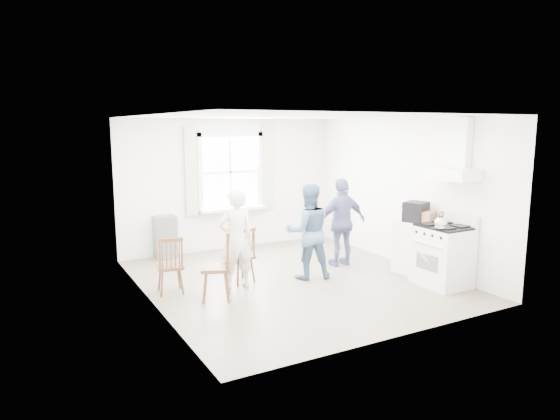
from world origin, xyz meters
The scene contains 16 objects.
room_shell centered at (0.00, 0.00, 1.30)m, with size 4.62×5.12×2.64m.
window_assembly centered at (0.00, 2.45, 1.46)m, with size 1.88×0.24×1.70m.
range_hood centered at (2.07, -1.35, 1.90)m, with size 0.45×0.76×0.94m.
shelf_unit centered at (-1.40, 2.33, 0.40)m, with size 0.40×0.30×0.80m, color slate.
gas_stove centered at (1.91, -1.35, 0.48)m, with size 0.68×0.76×1.12m.
kettle centered at (1.66, -1.51, 1.04)m, with size 0.19×0.19×0.26m.
low_cabinet centered at (1.98, -0.65, 0.45)m, with size 0.50×0.55×0.90m, color white.
stereo_stack centered at (1.95, -0.69, 1.06)m, with size 0.46×0.44×0.33m.
cardboard_box centered at (2.02, -0.88, 0.99)m, with size 0.29×0.21×0.19m, color #A16E4E.
windsor_chair_a centered at (-0.76, 0.21, 0.55)m, with size 0.46×0.45×0.90m.
windsor_chair_b centered at (-1.91, 0.24, 0.53)m, with size 0.42×0.41×0.88m.
windsor_chair_c centered at (-1.31, -0.29, 0.62)m, with size 0.55×0.56×1.01m.
person_left centered at (-0.95, 0.07, 0.77)m, with size 0.56×0.56×1.54m, color white.
person_mid centered at (0.28, -0.02, 0.78)m, with size 0.75×0.75×1.55m, color #496788.
person_right centered at (1.21, 0.33, 0.78)m, with size 0.91×0.91×1.56m, color navy.
potted_plant centered at (0.10, 2.36, 0.99)m, with size 0.16×0.16×0.29m, color #317039.
Camera 1 is at (-3.90, -6.70, 2.45)m, focal length 32.00 mm.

